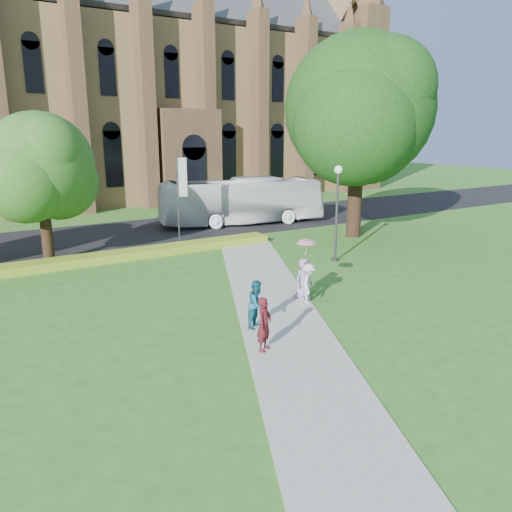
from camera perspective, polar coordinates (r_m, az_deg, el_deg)
ground at (r=18.70m, az=4.54°, el=-8.01°), size 160.00×160.00×0.00m
road at (r=36.11m, az=-14.67°, el=2.46°), size 160.00×10.00×0.02m
footpath at (r=19.45m, az=2.78°, el=-7.02°), size 15.58×28.54×0.04m
flower_hedge at (r=29.14m, az=-14.36°, el=0.18°), size 18.00×1.40×0.45m
cathedral at (r=57.65m, az=-11.83°, el=19.79°), size 52.60×18.25×28.00m
streetlamp at (r=27.37m, az=9.26°, el=6.11°), size 0.44×0.44×5.24m
large_tree at (r=34.17m, az=11.70°, el=16.10°), size 9.60×9.60×13.20m
street_tree_1 at (r=28.76m, az=-23.49°, el=9.38°), size 5.60×5.60×8.05m
banner_pole_0 at (r=31.85m, az=-8.75°, el=7.41°), size 0.70×0.10×6.00m
tour_coach at (r=38.50m, az=-1.63°, el=6.30°), size 12.99×5.48×3.52m
pedestrian_0 at (r=16.31m, az=0.96°, el=-7.79°), size 0.79×0.72×1.81m
pedestrian_1 at (r=18.14m, az=0.15°, el=-5.52°), size 1.08×1.01×1.78m
pedestrian_2 at (r=20.79m, az=6.05°, el=-3.14°), size 1.20×1.24×1.70m
pedestrian_3 at (r=22.08m, az=5.68°, el=-2.32°), size 0.96×0.81×1.53m
pedestrian_4 at (r=21.35m, az=5.46°, el=-2.57°), size 0.93×0.67×1.76m
parasol at (r=21.22m, az=5.76°, el=0.77°), size 1.07×1.07×0.72m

